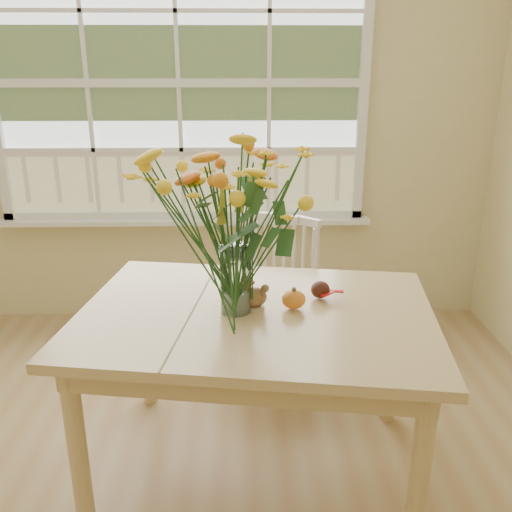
{
  "coord_description": "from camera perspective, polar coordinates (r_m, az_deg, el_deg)",
  "views": [
    {
      "loc": [
        0.38,
        -1.23,
        1.65
      ],
      "look_at": [
        0.43,
        0.72,
        0.96
      ],
      "focal_mm": 38.0,
      "sensor_mm": 36.0,
      "label": 1
    }
  ],
  "objects": [
    {
      "name": "windsor_chair",
      "position": [
        2.94,
        2.25,
        -3.73
      ],
      "size": [
        0.53,
        0.53,
        0.88
      ],
      "rotation": [
        0.0,
        0.0,
        -0.44
      ],
      "color": "white",
      "rests_on": "floor"
    },
    {
      "name": "dark_gourd",
      "position": [
        2.25,
        6.78,
        -3.62
      ],
      "size": [
        0.13,
        0.08,
        0.07
      ],
      "color": "#38160F",
      "rests_on": "dining_table"
    },
    {
      "name": "pumpkin",
      "position": [
        2.14,
        3.99,
        -4.68
      ],
      "size": [
        0.09,
        0.09,
        0.07
      ],
      "primitive_type": "ellipsoid",
      "color": "#C76117",
      "rests_on": "dining_table"
    },
    {
      "name": "wall_back",
      "position": [
        3.52,
        -7.94,
        14.36
      ],
      "size": [
        4.0,
        0.02,
        2.7
      ],
      "primitive_type": "cube",
      "color": "beige",
      "rests_on": "floor"
    },
    {
      "name": "dining_table",
      "position": [
        2.18,
        0.01,
        -7.94
      ],
      "size": [
        1.51,
        1.17,
        0.74
      ],
      "rotation": [
        0.0,
        0.0,
        -0.15
      ],
      "color": "tan",
      "rests_on": "floor"
    },
    {
      "name": "turkey_figurine",
      "position": [
        2.13,
        -0.15,
        -4.37
      ],
      "size": [
        0.12,
        0.1,
        0.12
      ],
      "rotation": [
        0.0,
        0.0,
        0.27
      ],
      "color": "#CCB78C",
      "rests_on": "dining_table"
    },
    {
      "name": "window",
      "position": [
        3.47,
        -8.16,
        17.29
      ],
      "size": [
        2.42,
        0.12,
        1.74
      ],
      "color": "silver",
      "rests_on": "wall_back"
    },
    {
      "name": "flower_vase",
      "position": [
        2.0,
        -2.29,
        4.71
      ],
      "size": [
        0.56,
        0.56,
        0.67
      ],
      "color": "white",
      "rests_on": "dining_table"
    }
  ]
}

